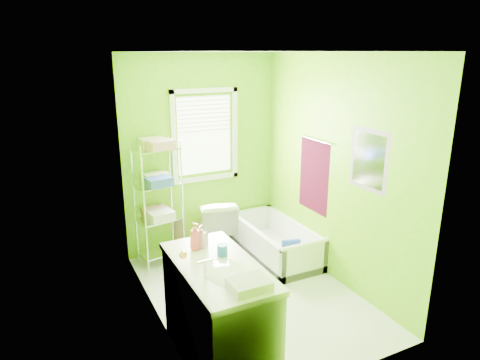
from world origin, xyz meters
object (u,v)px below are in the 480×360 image
bathtub (276,246)px  wire_shelf_unit (159,189)px  toilet (216,227)px  vanity (219,310)px

bathtub → wire_shelf_unit: 1.70m
bathtub → toilet: (-0.70, 0.36, 0.27)m
vanity → wire_shelf_unit: wire_shelf_unit is taller
bathtub → toilet: bearing=152.9°
bathtub → vanity: size_ratio=1.16×
bathtub → wire_shelf_unit: (-1.38, 0.53, 0.83)m
toilet → vanity: (-0.77, -1.84, 0.08)m
toilet → wire_shelf_unit: (-0.68, 0.17, 0.57)m
vanity → wire_shelf_unit: 2.07m
bathtub → toilet: 0.83m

